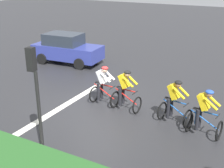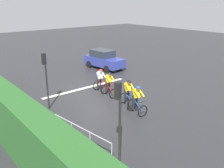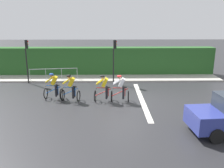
{
  "view_description": "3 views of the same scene",
  "coord_description": "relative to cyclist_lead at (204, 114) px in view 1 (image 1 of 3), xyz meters",
  "views": [
    {
      "loc": [
        9.42,
        5.96,
        5.19
      ],
      "look_at": [
        -0.7,
        0.41,
        0.81
      ],
      "focal_mm": 47.9,
      "sensor_mm": 36.0,
      "label": 1
    },
    {
      "loc": [
        9.55,
        13.47,
        6.12
      ],
      "look_at": [
        -0.39,
        1.43,
        0.87
      ],
      "focal_mm": 39.63,
      "sensor_mm": 36.0,
      "label": 2
    },
    {
      "loc": [
        -14.2,
        0.96,
        5.06
      ],
      "look_at": [
        0.34,
        0.72,
        0.92
      ],
      "focal_mm": 38.48,
      "sensor_mm": 36.0,
      "label": 3
    }
  ],
  "objects": [
    {
      "name": "car_navy",
      "position": [
        -4.71,
        -9.11,
        0.08
      ],
      "size": [
        2.13,
        4.22,
        1.76
      ],
      "color": "navy",
      "rests_on": "ground"
    },
    {
      "name": "cyclist_lead",
      "position": [
        0.0,
        0.0,
        0.0
      ],
      "size": [
        0.8,
        1.15,
        1.66
      ],
      "color": "black",
      "rests_on": "ground"
    },
    {
      "name": "cyclist_mid",
      "position": [
        -0.52,
        -3.15,
        0.0
      ],
      "size": [
        0.78,
        1.14,
        1.66
      ],
      "color": "black",
      "rests_on": "ground"
    },
    {
      "name": "traffic_light_near_crossing",
      "position": [
        3.58,
        -3.88,
        1.43
      ],
      "size": [
        0.22,
        0.31,
        3.34
      ],
      "color": "black",
      "rests_on": "ground"
    },
    {
      "name": "cyclist_second",
      "position": [
        -0.38,
        -1.13,
        0.0
      ],
      "size": [
        0.86,
        1.18,
        1.66
      ],
      "color": "black",
      "rests_on": "ground"
    },
    {
      "name": "ground_plane",
      "position": [
        -0.22,
        -4.38,
        -0.8
      ],
      "size": [
        80.0,
        80.0,
        0.0
      ],
      "primitive_type": "plane",
      "color": "#28282B"
    },
    {
      "name": "road_marking_stop_line",
      "position": [
        -0.22,
        -5.51,
        -0.79
      ],
      "size": [
        7.0,
        0.3,
        0.01
      ],
      "primitive_type": "cube",
      "color": "silver",
      "rests_on": "ground"
    },
    {
      "name": "cyclist_fourth",
      "position": [
        -0.56,
        -4.17,
        0.0
      ],
      "size": [
        0.75,
        1.13,
        1.66
      ],
      "color": "black",
      "rests_on": "ground"
    }
  ]
}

